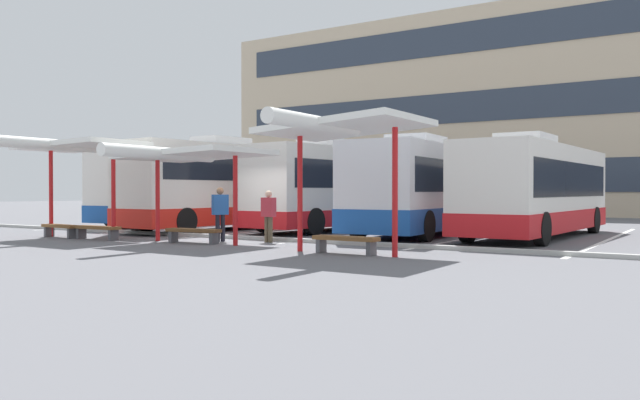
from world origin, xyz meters
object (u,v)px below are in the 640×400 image
(coach_bus_2, at_px, (348,188))
(waiting_shelter_1, at_px, (188,156))
(bench_1, at_px, (97,229))
(bench_3, at_px, (346,241))
(waiting_passenger_0, at_px, (220,210))
(waiting_passenger_1, at_px, (269,213))
(coach_bus_0, at_px, (193,189))
(coach_bus_4, at_px, (537,191))
(bench_2, at_px, (193,232))
(waiting_shelter_2, at_px, (340,130))
(coach_bus_1, at_px, (247,187))
(coach_bus_3, at_px, (429,190))
(bench_0, at_px, (61,228))
(waiting_shelter_0, at_px, (74,148))

(coach_bus_2, distance_m, waiting_shelter_1, 9.03)
(bench_1, relative_size, bench_3, 1.05)
(waiting_passenger_0, relative_size, waiting_passenger_1, 1.06)
(coach_bus_0, distance_m, coach_bus_4, 16.41)
(bench_2, xyz_separation_m, waiting_shelter_2, (5.61, -0.66, 2.80))
(coach_bus_1, distance_m, coach_bus_2, 4.47)
(coach_bus_1, bearing_deg, coach_bus_3, 3.37)
(bench_0, relative_size, bench_2, 0.98)
(bench_0, distance_m, waiting_passenger_0, 6.06)
(waiting_shelter_0, height_order, waiting_shelter_1, waiting_shelter_0)
(coach_bus_4, bearing_deg, coach_bus_0, 179.02)
(coach_bus_2, height_order, bench_0, coach_bus_2)
(coach_bus_4, height_order, bench_0, coach_bus_4)
(coach_bus_3, height_order, waiting_shelter_1, coach_bus_3)
(waiting_shelter_2, bearing_deg, coach_bus_2, 118.85)
(waiting_shelter_1, bearing_deg, coach_bus_2, 87.32)
(coach_bus_0, bearing_deg, bench_0, -74.43)
(waiting_shelter_0, height_order, bench_0, waiting_shelter_0)
(bench_0, bearing_deg, waiting_shelter_0, -6.58)
(coach_bus_4, bearing_deg, coach_bus_2, 176.03)
(coach_bus_1, height_order, bench_0, coach_bus_1)
(coach_bus_0, height_order, bench_2, coach_bus_0)
(coach_bus_3, bearing_deg, waiting_shelter_1, -119.24)
(coach_bus_3, bearing_deg, coach_bus_4, 6.57)
(coach_bus_0, distance_m, coach_bus_2, 8.55)
(coach_bus_4, height_order, waiting_shelter_1, coach_bus_4)
(coach_bus_1, xyz_separation_m, bench_1, (0.03, -7.87, -1.46))
(waiting_shelter_2, bearing_deg, coach_bus_4, 73.24)
(bench_2, bearing_deg, coach_bus_2, 87.26)
(bench_1, bearing_deg, bench_0, -177.11)
(waiting_shelter_0, relative_size, bench_0, 2.48)
(waiting_shelter_1, relative_size, bench_3, 2.77)
(waiting_passenger_0, bearing_deg, bench_2, -103.19)
(coach_bus_3, bearing_deg, bench_1, -134.58)
(waiting_shelter_0, distance_m, waiting_passenger_0, 5.59)
(coach_bus_2, xyz_separation_m, bench_2, (-0.42, -8.76, -1.39))
(waiting_shelter_1, bearing_deg, waiting_passenger_0, 79.08)
(waiting_passenger_0, bearing_deg, waiting_shelter_1, -100.92)
(coach_bus_4, relative_size, bench_3, 5.66)
(waiting_passenger_0, distance_m, waiting_passenger_1, 1.61)
(coach_bus_1, bearing_deg, coach_bus_4, 4.38)
(waiting_shelter_0, bearing_deg, coach_bus_0, 110.43)
(bench_1, height_order, bench_2, same)
(waiting_shelter_0, distance_m, waiting_shelter_1, 4.72)
(bench_2, distance_m, waiting_shelter_2, 6.31)
(waiting_shelter_0, distance_m, waiting_passenger_1, 7.13)
(coach_bus_3, relative_size, bench_0, 5.61)
(coach_bus_2, xyz_separation_m, bench_1, (-4.19, -9.35, -1.39))
(bench_2, relative_size, waiting_passenger_0, 1.08)
(coach_bus_1, xyz_separation_m, waiting_passenger_1, (5.54, -5.77, -0.87))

